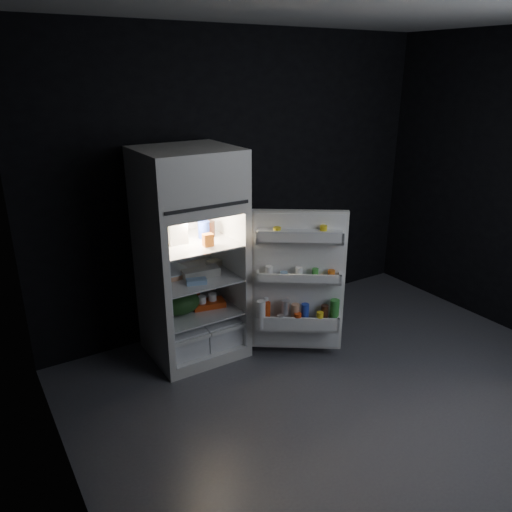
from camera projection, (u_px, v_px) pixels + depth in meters
floor at (358, 400)px, 3.77m from camera, size 4.00×3.40×0.00m
ceiling at (392, 2)px, 2.82m from camera, size 4.00×3.40×0.00m
wall_back at (242, 183)px, 4.64m from camera, size 4.00×0.00×2.70m
wall_left at (56, 298)px, 2.30m from camera, size 0.00×3.40×2.70m
refrigerator at (189, 248)px, 4.12m from camera, size 0.76×0.71×1.78m
fridge_door at (298, 286)px, 4.08m from camera, size 0.70×0.57×1.22m
milk_jug at (175, 228)px, 3.99m from camera, size 0.16×0.16×0.24m
mayo_jar at (204, 230)px, 4.13m from camera, size 0.11×0.11×0.14m
jam_jar at (209, 229)px, 4.17m from camera, size 0.13×0.13×0.13m
amber_bottle at (155, 232)px, 3.94m from camera, size 0.09×0.09×0.22m
small_carton at (208, 240)px, 3.94m from camera, size 0.08×0.07×0.10m
egg_carton at (201, 273)px, 4.13m from camera, size 0.32×0.14×0.07m
pie at (169, 273)px, 4.16m from camera, size 0.40×0.40×0.04m
flat_package at (197, 281)px, 4.00m from camera, size 0.18×0.13×0.04m
wrapped_pkg at (214, 263)px, 4.36m from camera, size 0.13×0.12×0.05m
produce_bag at (179, 302)px, 4.14m from camera, size 0.36×0.31×0.20m
yogurt_tray at (208, 304)px, 4.28m from camera, size 0.30×0.20×0.05m
small_can_red at (197, 293)px, 4.44m from camera, size 0.08×0.08×0.09m
small_can_silver at (212, 289)px, 4.53m from camera, size 0.10×0.10×0.09m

